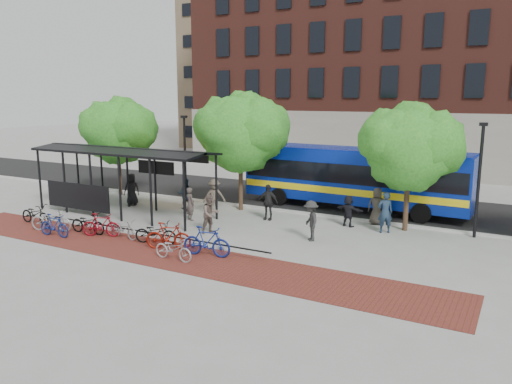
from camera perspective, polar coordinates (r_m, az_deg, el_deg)
The scene contains 33 objects.
ground at distance 23.65m, azimuth 0.47°, elevation -4.40°, with size 160.00×160.00×0.00m, color #9E9E99.
asphalt_street at distance 30.73m, azimuth 7.58°, elevation -0.89°, with size 160.00×8.00×0.01m, color black.
curb at distance 27.11m, azimuth 4.49°, elevation -2.30°, with size 160.00×0.25×0.12m, color #B7B7B2.
brick_strip at distance 20.75m, azimuth -11.11°, elevation -6.80°, with size 24.00×3.00×0.01m, color maroon.
bike_rack_rail at distance 22.22m, azimuth -12.21°, elevation -5.66°, with size 12.00×0.05×0.95m, color black.
building_tower at distance 66.37m, azimuth 4.98°, elevation 18.47°, with size 22.00×22.00×30.00m, color #7A664C.
bus_shelter at distance 27.46m, azimuth -15.15°, elevation 3.75°, with size 10.60×3.07×3.60m.
tree_a at distance 32.70m, azimuth -15.41°, elevation 7.02°, with size 4.90×4.00×6.18m.
tree_b at distance 27.21m, azimuth -1.56°, elevation 7.15°, with size 5.15×4.20×6.47m.
tree_c at distance 24.00m, azimuth 17.39°, elevation 5.18°, with size 4.66×3.80×5.92m.
lamp_post_left at distance 29.84m, azimuth -8.12°, elevation 4.08°, with size 0.35×0.20×5.12m.
lamp_post_right at distance 24.00m, azimuth 24.15°, elevation 1.58°, with size 0.35×0.20×5.12m.
bus at distance 28.26m, azimuth 11.18°, elevation 1.97°, with size 12.67×3.38×3.39m.
bike_0 at distance 26.99m, azimuth -23.91°, elevation -2.30°, with size 0.67×1.94×1.02m, color black.
bike_2 at distance 25.26m, azimuth -22.37°, elevation -2.96°, with size 0.72×2.07×1.09m, color #979799.
bike_3 at distance 24.22m, azimuth -22.07°, elevation -3.57°, with size 0.49×1.73×1.04m, color navy.
bike_4 at distance 24.22m, azimuth -18.66°, elevation -3.39°, with size 0.66×1.90×1.00m, color black.
bike_5 at distance 23.53m, azimuth -17.28°, elevation -3.62°, with size 0.51×1.79×1.08m, color maroon.
bike_6 at distance 22.97m, azimuth -14.88°, elevation -4.08°, with size 0.59×1.69×0.89m, color gray.
bike_8 at distance 21.85m, azimuth -11.40°, elevation -4.56°, with size 0.66×1.89×0.99m, color black.
bike_9 at distance 20.93m, azimuth -9.98°, elevation -4.97°, with size 0.54×1.91×1.15m, color maroon.
bike_10 at distance 19.57m, azimuth -9.42°, elevation -6.41°, with size 0.62×1.78×0.93m, color #ADADB0.
bike_11 at distance 19.83m, azimuth -5.65°, elevation -5.66°, with size 0.57×2.02×1.21m, color navy.
pedestrian_0 at distance 29.81m, azimuth -14.02°, elevation 0.31°, with size 0.90×0.59×1.84m, color black.
pedestrian_1 at distance 25.55m, azimuth -7.53°, elevation -1.35°, with size 0.63×0.41×1.71m, color #483E3A.
pedestrian_2 at distance 28.20m, azimuth -8.10°, elevation -0.19°, with size 0.84×0.65×1.72m, color #1A2B3D.
pedestrian_3 at distance 26.95m, azimuth -4.78°, elevation -0.48°, with size 1.21×0.69×1.87m, color brown.
pedestrian_4 at distance 25.44m, azimuth 1.36°, elevation -1.17°, with size 1.08×0.45×1.84m, color black.
pedestrian_5 at distance 24.57m, azimuth 10.52°, elevation -2.15°, with size 1.43×0.45×1.54m, color black.
pedestrian_6 at distance 25.22m, azimuth 13.67°, elevation -1.58°, with size 0.90×0.59×1.84m, color #403A33.
pedestrian_7 at distance 23.78m, azimuth 14.53°, elevation -2.25°, with size 0.71×0.46×1.94m, color #1E3047.
pedestrian_8 at distance 23.08m, azimuth -5.24°, elevation -2.51°, with size 0.88×0.68×1.80m, color brown.
pedestrian_9 at distance 21.91m, azimuth 6.29°, elevation -3.29°, with size 1.15×0.66×1.79m, color #292929.
Camera 1 is at (10.83, -20.07, 6.25)m, focal length 35.00 mm.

